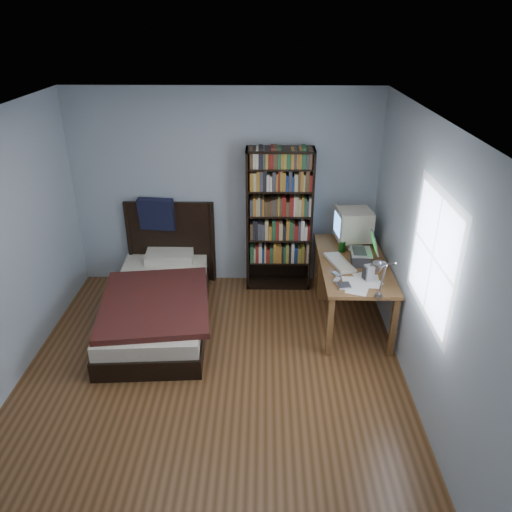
# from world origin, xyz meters

# --- Properties ---
(room) EXTENTS (4.20, 4.24, 2.50)m
(room) POSITION_xyz_m (0.03, -0.00, 1.25)
(room) COLOR #4D3116
(room) RESTS_ON ground
(desk) EXTENTS (0.75, 1.55, 0.73)m
(desk) POSITION_xyz_m (1.50, 1.60, 0.41)
(desk) COLOR brown
(desk) RESTS_ON floor
(crt_monitor) EXTENTS (0.43, 0.40, 0.45)m
(crt_monitor) POSITION_xyz_m (1.55, 1.63, 0.98)
(crt_monitor) COLOR beige
(crt_monitor) RESTS_ON desk
(laptop) EXTENTS (0.30, 0.31, 0.36)m
(laptop) POSITION_xyz_m (1.59, 1.13, 0.83)
(laptop) COLOR #2D2D30
(laptop) RESTS_ON desk
(desk_lamp) EXTENTS (0.23, 0.50, 0.59)m
(desk_lamp) POSITION_xyz_m (1.51, 0.04, 1.21)
(desk_lamp) COLOR #99999E
(desk_lamp) RESTS_ON desk
(keyboard) EXTENTS (0.32, 0.52, 0.05)m
(keyboard) POSITION_xyz_m (1.34, 1.11, 0.75)
(keyboard) COLOR beige
(keyboard) RESTS_ON desk
(speaker) EXTENTS (0.11, 0.11, 0.17)m
(speaker) POSITION_xyz_m (1.59, 0.74, 0.82)
(speaker) COLOR gray
(speaker) RESTS_ON desk
(soda_can) EXTENTS (0.07, 0.07, 0.13)m
(soda_can) POSITION_xyz_m (1.41, 1.43, 0.80)
(soda_can) COLOR #083B0E
(soda_can) RESTS_ON desk
(mouse) EXTENTS (0.06, 0.11, 0.04)m
(mouse) POSITION_xyz_m (1.51, 1.47, 0.75)
(mouse) COLOR silver
(mouse) RESTS_ON desk
(phone_silver) EXTENTS (0.10, 0.12, 0.02)m
(phone_silver) POSITION_xyz_m (1.27, 0.84, 0.74)
(phone_silver) COLOR #B2B2B6
(phone_silver) RESTS_ON desk
(phone_grey) EXTENTS (0.09, 0.11, 0.02)m
(phone_grey) POSITION_xyz_m (1.26, 0.72, 0.74)
(phone_grey) COLOR gray
(phone_grey) RESTS_ON desk
(external_drive) EXTENTS (0.14, 0.14, 0.03)m
(external_drive) POSITION_xyz_m (1.31, 0.59, 0.74)
(external_drive) COLOR gray
(external_drive) RESTS_ON desk
(bookshelf) EXTENTS (0.82, 0.30, 1.82)m
(bookshelf) POSITION_xyz_m (0.68, 1.94, 0.91)
(bookshelf) COLOR black
(bookshelf) RESTS_ON floor
(bed) EXTENTS (1.32, 2.23, 1.16)m
(bed) POSITION_xyz_m (-0.71, 1.12, 0.25)
(bed) COLOR black
(bed) RESTS_ON floor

